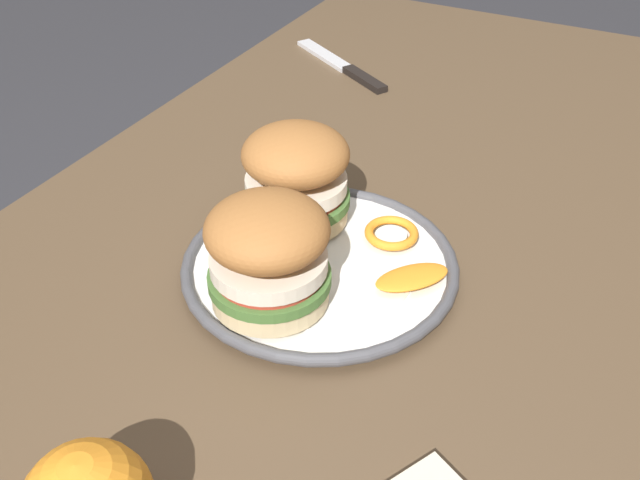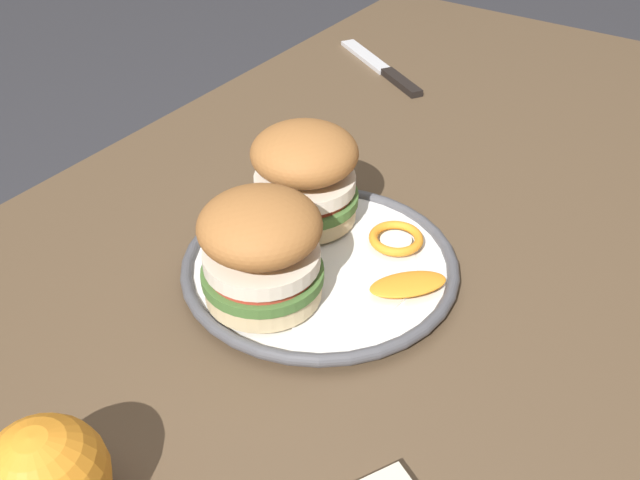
# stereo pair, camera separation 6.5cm
# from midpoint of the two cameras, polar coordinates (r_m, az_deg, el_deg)

# --- Properties ---
(dining_table) EXTENTS (1.47, 0.81, 0.73)m
(dining_table) POSITION_cam_midpoint_polar(r_m,az_deg,el_deg) (0.77, 7.47, -7.50)
(dining_table) COLOR brown
(dining_table) RESTS_ON ground
(dinner_plate) EXTENTS (0.26, 0.26, 0.02)m
(dinner_plate) POSITION_cam_midpoint_polar(r_m,az_deg,el_deg) (0.68, 2.71, -2.16)
(dinner_plate) COLOR white
(dinner_plate) RESTS_ON dining_table
(sandwich_half_left) EXTENTS (0.13, 0.13, 0.10)m
(sandwich_half_left) POSITION_cam_midpoint_polar(r_m,az_deg,el_deg) (0.61, -1.70, -0.77)
(sandwich_half_left) COLOR beige
(sandwich_half_left) RESTS_ON dinner_plate
(sandwich_half_right) EXTENTS (0.13, 0.13, 0.10)m
(sandwich_half_right) POSITION_cam_midpoint_polar(r_m,az_deg,el_deg) (0.70, 1.25, 5.12)
(sandwich_half_right) COLOR beige
(sandwich_half_right) RESTS_ON dinner_plate
(orange_peel_curled) EXTENTS (0.07, 0.07, 0.01)m
(orange_peel_curled) POSITION_cam_midpoint_polar(r_m,az_deg,el_deg) (0.70, 8.99, -0.08)
(orange_peel_curled) COLOR orange
(orange_peel_curled) RESTS_ON dinner_plate
(orange_peel_strip_long) EXTENTS (0.08, 0.07, 0.01)m
(orange_peel_strip_long) POSITION_cam_midpoint_polar(r_m,az_deg,el_deg) (0.65, 9.88, -3.61)
(orange_peel_strip_long) COLOR orange
(orange_peel_strip_long) RESTS_ON dinner_plate
(whole_orange) EXTENTS (0.08, 0.08, 0.08)m
(whole_orange) POSITION_cam_midpoint_polar(r_m,az_deg,el_deg) (0.50, -17.54, -17.92)
(whole_orange) COLOR orange
(whole_orange) RESTS_ON dining_table
(table_knife) EXTENTS (0.13, 0.20, 0.01)m
(table_knife) POSITION_cam_midpoint_polar(r_m,az_deg,el_deg) (1.10, 6.92, 13.21)
(table_knife) COLOR silver
(table_knife) RESTS_ON dining_table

